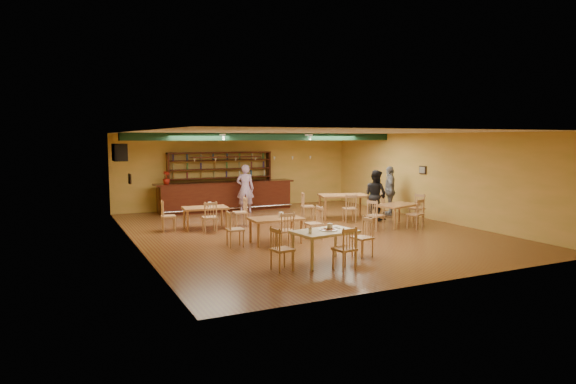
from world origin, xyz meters
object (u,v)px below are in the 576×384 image
dining_table_b (343,206)px  dining_table_c (276,230)px  dining_table_a (205,218)px  patron_bar (245,189)px  patron_right_a (376,195)px  dining_table_d (397,215)px  bar_counter (226,196)px  near_table (324,247)px

dining_table_b → dining_table_c: dining_table_b is taller
dining_table_a → dining_table_c: (1.10, -2.95, 0.00)m
patron_bar → patron_right_a: 4.96m
dining_table_b → patron_bar: size_ratio=0.91×
dining_table_d → patron_right_a: size_ratio=0.81×
bar_counter → dining_table_b: bar_counter is taller
dining_table_a → dining_table_b: size_ratio=0.81×
patron_bar → dining_table_a: bearing=69.8°
bar_counter → near_table: bar_counter is taller
dining_table_b → bar_counter: bearing=147.3°
dining_table_a → dining_table_c: size_ratio=0.99×
near_table → dining_table_a: bearing=94.6°
bar_counter → dining_table_b: size_ratio=3.27×
bar_counter → dining_table_c: 6.45m
dining_table_c → near_table: bearing=-84.7°
dining_table_c → patron_right_a: 5.13m
dining_table_b → dining_table_d: dining_table_b is taller
bar_counter → dining_table_c: bar_counter is taller
dining_table_b → near_table: bearing=-109.7°
near_table → dining_table_d: bearing=27.4°
dining_table_c → patron_bar: 5.74m
bar_counter → dining_table_c: (-0.74, -6.40, -0.22)m
dining_table_b → near_table: 6.49m
dining_table_a → near_table: bearing=-72.5°
bar_counter → dining_table_d: bar_counter is taller
bar_counter → patron_bar: bearing=-58.9°
patron_bar → dining_table_b: bearing=155.2°
bar_counter → dining_table_c: bearing=-96.6°
dining_table_d → near_table: 5.55m
near_table → bar_counter: bearing=78.0°
dining_table_a → dining_table_b: dining_table_b is taller
dining_table_a → patron_right_a: (5.78, -0.93, 0.52)m
dining_table_b → patron_right_a: 1.22m
bar_counter → patron_bar: size_ratio=2.99×
patron_right_a → dining_table_d: bearing=163.4°
dining_table_d → bar_counter: bearing=106.9°
dining_table_b → dining_table_d: 2.20m
dining_table_c → patron_bar: patron_bar is taller
dining_table_a → near_table: (1.20, -5.40, 0.03)m
bar_counter → patron_right_a: bearing=-48.0°
dining_table_a → patron_right_a: size_ratio=0.79×
bar_counter → patron_right_a: (3.95, -4.39, 0.30)m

